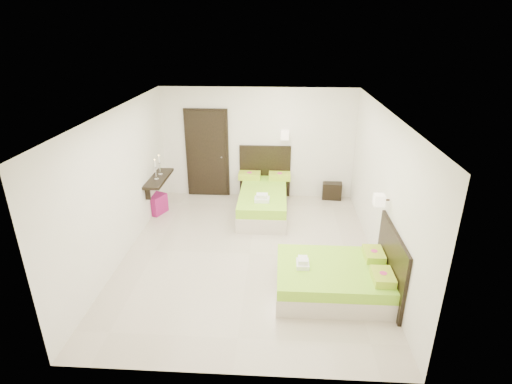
# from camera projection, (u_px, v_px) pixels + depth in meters

# --- Properties ---
(floor) EXTENTS (5.50, 5.50, 0.00)m
(floor) POSITION_uv_depth(u_px,v_px,m) (250.00, 253.00, 7.31)
(floor) COLOR beige
(floor) RESTS_ON ground
(bed_single) EXTENTS (1.21, 2.02, 1.67)m
(bed_single) POSITION_uv_depth(u_px,v_px,m) (263.00, 198.00, 8.87)
(bed_single) COLOR beige
(bed_single) RESTS_ON ground
(bed_double) EXTENTS (1.75, 1.48, 1.44)m
(bed_double) POSITION_uv_depth(u_px,v_px,m) (338.00, 278.00, 6.16)
(bed_double) COLOR beige
(bed_double) RESTS_ON ground
(nightstand) EXTENTS (0.48, 0.44, 0.40)m
(nightstand) POSITION_uv_depth(u_px,v_px,m) (332.00, 190.00, 9.62)
(nightstand) COLOR black
(nightstand) RESTS_ON ground
(ottoman) EXTENTS (0.56, 0.56, 0.42)m
(ottoman) POSITION_uv_depth(u_px,v_px,m) (155.00, 203.00, 8.85)
(ottoman) COLOR #891254
(ottoman) RESTS_ON ground
(door) EXTENTS (1.02, 0.15, 2.14)m
(door) POSITION_uv_depth(u_px,v_px,m) (207.00, 154.00, 9.45)
(door) COLOR black
(door) RESTS_ON ground
(console_shelf) EXTENTS (0.35, 1.20, 0.78)m
(console_shelf) POSITION_uv_depth(u_px,v_px,m) (158.00, 179.00, 8.58)
(console_shelf) COLOR black
(console_shelf) RESTS_ON ground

